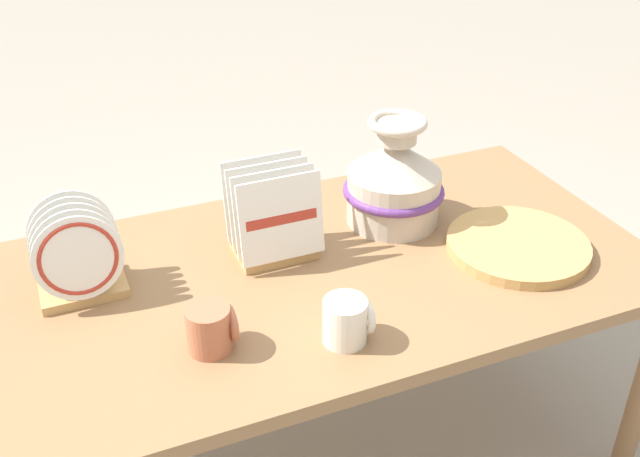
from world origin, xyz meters
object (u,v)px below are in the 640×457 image
object	(u,v)px
ceramic_vase	(394,179)
dish_rack_square_plates	(273,221)
mug_terracotta_glaze	(211,328)
wicker_charger_stack	(518,246)
mug_cream_glaze	(347,320)
dish_rack_round_plates	(78,258)

from	to	relation	value
ceramic_vase	dish_rack_square_plates	size ratio (longest dim) A/B	1.26
dish_rack_square_plates	mug_terracotta_glaze	bearing A→B (deg)	-129.27
wicker_charger_stack	mug_cream_glaze	size ratio (longest dim) A/B	3.48
dish_rack_round_plates	wicker_charger_stack	xyz separation A→B (m)	(1.01, -0.23, -0.08)
wicker_charger_stack	mug_cream_glaze	xyz separation A→B (m)	(-0.53, -0.15, 0.04)
ceramic_vase	dish_rack_square_plates	world-z (taller)	ceramic_vase
dish_rack_round_plates	wicker_charger_stack	world-z (taller)	dish_rack_round_plates
wicker_charger_stack	dish_rack_round_plates	bearing A→B (deg)	166.95
dish_rack_round_plates	mug_cream_glaze	world-z (taller)	dish_rack_round_plates
dish_rack_square_plates	mug_cream_glaze	xyz separation A→B (m)	(0.03, -0.37, -0.04)
dish_rack_round_plates	dish_rack_square_plates	distance (m)	0.45
dish_rack_square_plates	mug_terracotta_glaze	size ratio (longest dim) A/B	2.27
dish_rack_square_plates	wicker_charger_stack	world-z (taller)	dish_rack_square_plates
ceramic_vase	wicker_charger_stack	bearing A→B (deg)	-49.18
dish_rack_round_plates	dish_rack_square_plates	size ratio (longest dim) A/B	0.96
dish_rack_round_plates	mug_terracotta_glaze	distance (m)	0.37
wicker_charger_stack	mug_cream_glaze	world-z (taller)	mug_cream_glaze
dish_rack_round_plates	mug_terracotta_glaze	size ratio (longest dim) A/B	2.18
dish_rack_round_plates	mug_terracotta_glaze	xyz separation A→B (m)	(0.22, -0.30, -0.04)
dish_rack_round_plates	mug_cream_glaze	xyz separation A→B (m)	(0.48, -0.38, -0.04)
mug_terracotta_glaze	mug_cream_glaze	bearing A→B (deg)	-17.48
dish_rack_square_plates	mug_terracotta_glaze	distance (m)	0.38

